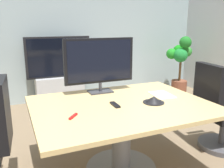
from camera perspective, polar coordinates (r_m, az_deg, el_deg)
name	(u,v)px	position (r m, az deg, el deg)	size (l,w,h in m)	color
wall_back_glass_partition	(63,30)	(5.02, -11.48, 12.27)	(6.17, 0.10, 2.81)	#9EB2B7
conference_table	(121,120)	(2.55, 2.25, -8.57)	(1.78, 1.34, 0.75)	tan
office_chair_right	(218,115)	(3.27, 23.67, -6.61)	(0.62, 0.60, 1.09)	#4C4C51
tv_monitor	(100,62)	(2.82, -2.91, 5.15)	(0.84, 0.18, 0.64)	#333338
wall_display_unit	(60,82)	(4.76, -12.21, 0.41)	(1.20, 0.36, 1.31)	#B7BABC
potted_plant	(180,62)	(5.54, 15.76, 5.03)	(0.59, 0.57, 1.28)	brown
conference_phone	(154,100)	(2.54, 9.78, -3.70)	(0.22, 0.22, 0.07)	black
remote_control	(115,105)	(2.42, 0.71, -4.91)	(0.05, 0.17, 0.02)	black
whiteboard_marker	(73,116)	(2.16, -9.14, -7.53)	(0.13, 0.02, 0.02)	red
paper_notepad	(162,95)	(2.83, 11.65, -2.49)	(0.21, 0.30, 0.01)	white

